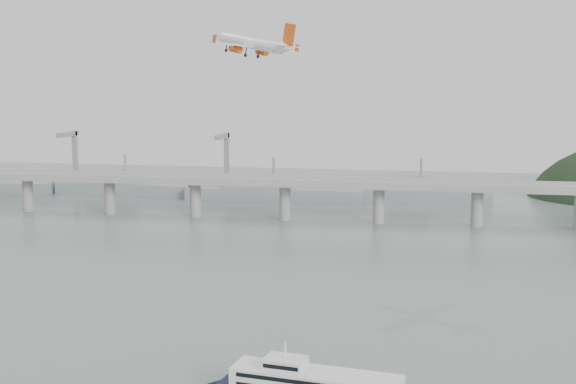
# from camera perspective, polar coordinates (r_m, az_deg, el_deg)

# --- Properties ---
(ground) EXTENTS (900.00, 900.00, 0.00)m
(ground) POSITION_cam_1_polar(r_m,az_deg,el_deg) (217.10, -2.84, -11.48)
(ground) COLOR slate
(ground) RESTS_ON ground
(bridge) EXTENTS (800.00, 22.00, 23.90)m
(bridge) POSITION_cam_1_polar(r_m,az_deg,el_deg) (405.50, 3.77, 0.25)
(bridge) COLOR gray
(bridge) RESTS_ON ground
(distant_fleet) EXTENTS (453.00, 60.90, 40.00)m
(distant_fleet) POSITION_cam_1_polar(r_m,az_deg,el_deg) (511.20, -12.68, 0.39)
(distant_fleet) COLOR slate
(distant_fleet) RESTS_ON ground
(airliner) EXTENTS (37.91, 35.51, 11.63)m
(airliner) POSITION_cam_1_polar(r_m,az_deg,el_deg) (280.73, -2.59, 10.91)
(airliner) COLOR silver
(airliner) RESTS_ON ground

